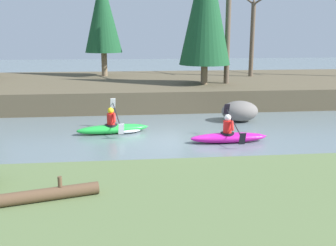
{
  "coord_description": "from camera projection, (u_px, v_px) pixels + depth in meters",
  "views": [
    {
      "loc": [
        -1.93,
        -13.36,
        3.75
      ],
      "look_at": [
        -0.43,
        0.45,
        0.55
      ],
      "focal_mm": 42.0,
      "sensor_mm": 36.0,
      "label": 1
    }
  ],
  "objects": [
    {
      "name": "conifer_tree_centre",
      "position": [
        206.0,
        4.0,
        20.24
      ],
      "size": [
        2.7,
        2.7,
        7.3
      ],
      "color": "#7A664C",
      "rests_on": "riverbank_far"
    },
    {
      "name": "bare_tree_mid_downstream",
      "position": [
        253.0,
        30.0,
        24.44
      ],
      "size": [
        3.35,
        3.31,
        6.06
      ],
      "color": "brown",
      "rests_on": "riverbank_far"
    },
    {
      "name": "riverbank_far",
      "position": [
        158.0,
        88.0,
        23.44
      ],
      "size": [
        44.0,
        10.48,
        1.05
      ],
      "color": "brown",
      "rests_on": "ground"
    },
    {
      "name": "riverbank_near",
      "position": [
        237.0,
        227.0,
        7.08
      ],
      "size": [
        44.0,
        6.05,
        0.67
      ],
      "color": "#5B7042",
      "rests_on": "ground"
    },
    {
      "name": "bare_tree_mid_upstream",
      "position": [
        229.0,
        15.0,
        20.79
      ],
      "size": [
        4.22,
        4.17,
        7.72
      ],
      "color": "brown",
      "rests_on": "riverbank_far"
    },
    {
      "name": "driftwood_log",
      "position": [
        50.0,
        194.0,
        7.38
      ],
      "size": [
        1.84,
        0.7,
        0.44
      ],
      "rotation": [
        0.0,
        0.0,
        0.26
      ],
      "color": "brown",
      "rests_on": "riverbank_near"
    },
    {
      "name": "conifer_tree_mid_left",
      "position": [
        103.0,
        14.0,
        24.33
      ],
      "size": [
        2.33,
        2.33,
        6.28
      ],
      "color": "#7A664C",
      "rests_on": "riverbank_far"
    },
    {
      "name": "boulder_midstream",
      "position": [
        240.0,
        111.0,
        16.95
      ],
      "size": [
        1.58,
        1.24,
        0.89
      ],
      "color": "slate",
      "rests_on": "ground"
    },
    {
      "name": "ground_plane",
      "position": [
        181.0,
        141.0,
        13.99
      ],
      "size": [
        90.0,
        90.0,
        0.0
      ],
      "primitive_type": "plane",
      "color": "slate"
    },
    {
      "name": "kayaker_lead",
      "position": [
        229.0,
        136.0,
        13.71
      ],
      "size": [
        2.78,
        2.07,
        1.2
      ],
      "rotation": [
        0.0,
        0.0,
        0.03
      ],
      "color": "#C61999",
      "rests_on": "ground"
    },
    {
      "name": "kayaker_middle",
      "position": [
        116.0,
        128.0,
        14.99
      ],
      "size": [
        2.79,
        2.06,
        1.2
      ],
      "rotation": [
        0.0,
        0.0,
        0.17
      ],
      "color": "green",
      "rests_on": "ground"
    }
  ]
}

